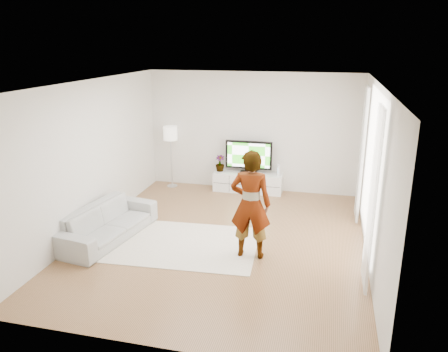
% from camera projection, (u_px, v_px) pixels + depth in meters
% --- Properties ---
extents(floor, '(6.00, 6.00, 0.00)m').
position_uv_depth(floor, '(222.00, 240.00, 7.92)').
color(floor, '#A16E48').
rests_on(floor, ground).
extents(ceiling, '(6.00, 6.00, 0.00)m').
position_uv_depth(ceiling, '(222.00, 83.00, 7.09)').
color(ceiling, white).
rests_on(ceiling, wall_back).
extents(wall_left, '(0.02, 6.00, 2.80)m').
position_uv_depth(wall_left, '(91.00, 157.00, 8.07)').
color(wall_left, silver).
rests_on(wall_left, floor).
extents(wall_right, '(0.02, 6.00, 2.80)m').
position_uv_depth(wall_right, '(374.00, 176.00, 6.94)').
color(wall_right, silver).
rests_on(wall_right, floor).
extents(wall_back, '(5.00, 0.02, 2.80)m').
position_uv_depth(wall_back, '(252.00, 132.00, 10.29)').
color(wall_back, silver).
rests_on(wall_back, floor).
extents(wall_front, '(5.00, 0.02, 2.80)m').
position_uv_depth(wall_front, '(156.00, 240.00, 4.72)').
color(wall_front, silver).
rests_on(wall_front, floor).
extents(window, '(0.01, 2.60, 2.50)m').
position_uv_depth(window, '(372.00, 168.00, 7.21)').
color(window, white).
rests_on(window, wall_right).
extents(curtain_near, '(0.04, 0.70, 2.60)m').
position_uv_depth(curtain_near, '(372.00, 200.00, 6.05)').
color(curtain_near, white).
rests_on(curtain_near, floor).
extents(curtain_far, '(0.04, 0.70, 2.60)m').
position_uv_depth(curtain_far, '(362.00, 154.00, 8.46)').
color(curtain_far, white).
rests_on(curtain_far, floor).
extents(media_console, '(1.63, 0.46, 0.46)m').
position_uv_depth(media_console, '(248.00, 182.00, 10.43)').
color(media_console, white).
rests_on(media_console, floor).
extents(television, '(1.10, 0.22, 0.77)m').
position_uv_depth(television, '(249.00, 156.00, 10.26)').
color(television, black).
rests_on(television, media_console).
extents(game_console, '(0.08, 0.18, 0.24)m').
position_uv_depth(game_console, '(278.00, 170.00, 10.16)').
color(game_console, white).
rests_on(game_console, media_console).
extents(potted_plant, '(0.24, 0.24, 0.39)m').
position_uv_depth(potted_plant, '(220.00, 163.00, 10.46)').
color(potted_plant, '#3F7238').
rests_on(potted_plant, media_console).
extents(rug, '(2.65, 1.98, 0.01)m').
position_uv_depth(rug, '(185.00, 244.00, 7.75)').
color(rug, '#F1E3CE').
rests_on(rug, floor).
extents(player, '(0.68, 0.47, 1.82)m').
position_uv_depth(player, '(251.00, 204.00, 7.07)').
color(player, '#334772').
rests_on(player, rug).
extents(sofa, '(1.14, 2.21, 0.62)m').
position_uv_depth(sofa, '(108.00, 222.00, 7.91)').
color(sofa, '#ACABA7').
rests_on(sofa, floor).
extents(floor_lamp, '(0.33, 0.33, 1.50)m').
position_uv_depth(floor_lamp, '(170.00, 136.00, 10.49)').
color(floor_lamp, silver).
rests_on(floor_lamp, floor).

